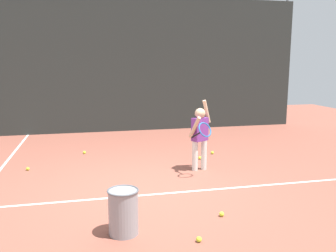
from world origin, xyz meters
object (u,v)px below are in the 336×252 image
ball_hopper (123,211)px  tennis_ball_0 (200,158)px  tennis_player (200,133)px  tennis_ball_3 (28,169)px  tennis_ball_4 (212,153)px  tennis_ball_1 (199,239)px  tennis_ball_7 (222,214)px  tennis_ball_2 (84,152)px

ball_hopper → tennis_ball_0: size_ratio=8.52×
tennis_player → ball_hopper: 2.87m
tennis_ball_0 → tennis_player: bearing=-108.3°
tennis_ball_3 → tennis_ball_4: bearing=5.6°
tennis_ball_4 → tennis_ball_0: bearing=-139.1°
tennis_ball_0 → tennis_ball_3: bearing=-179.6°
ball_hopper → tennis_ball_1: 0.96m
tennis_ball_4 → tennis_player: bearing=-121.0°
tennis_ball_0 → tennis_ball_7: 2.87m
tennis_player → tennis_ball_2: (-2.18, 1.76, -0.69)m
tennis_ball_0 → tennis_ball_2: (-2.42, 1.03, 0.00)m
ball_hopper → tennis_ball_7: size_ratio=8.52×
ball_hopper → tennis_ball_1: bearing=-25.8°
tennis_player → tennis_ball_1: tennis_player is taller
tennis_ball_0 → tennis_ball_4: same height
ball_hopper → tennis_ball_0: bearing=57.2°
tennis_player → tennis_ball_7: 2.22m
tennis_player → tennis_ball_2: bearing=114.4°
ball_hopper → tennis_ball_3: ball_hopper is taller
tennis_player → tennis_ball_3: (-3.24, 0.71, -0.69)m
tennis_player → tennis_ball_4: size_ratio=20.46×
tennis_ball_2 → tennis_ball_4: size_ratio=1.00×
tennis_ball_3 → tennis_ball_7: same height
tennis_ball_1 → tennis_ball_7: size_ratio=1.00×
tennis_player → tennis_ball_7: (-0.35, -2.08, -0.69)m
tennis_player → tennis_ball_1: size_ratio=20.46×
ball_hopper → tennis_ball_1: size_ratio=8.52×
ball_hopper → tennis_ball_4: bearing=55.1°
tennis_ball_0 → tennis_ball_3: (-3.48, -0.02, 0.00)m
tennis_ball_4 → ball_hopper: bearing=-124.9°
tennis_ball_7 → tennis_ball_0: bearing=78.1°
tennis_ball_7 → tennis_ball_2: bearing=115.5°
ball_hopper → tennis_ball_3: (-1.55, 2.98, -0.26)m
tennis_player → tennis_ball_0: (0.24, 0.73, -0.69)m
tennis_ball_1 → tennis_ball_4: same height
ball_hopper → tennis_ball_3: size_ratio=8.52×
ball_hopper → tennis_ball_1: (0.83, -0.40, -0.26)m
tennis_player → tennis_ball_1: 2.89m
tennis_player → tennis_ball_3: bearing=140.9°
tennis_ball_2 → tennis_ball_0: bearing=-22.9°
ball_hopper → tennis_ball_7: (1.34, 0.19, -0.26)m
tennis_ball_0 → tennis_ball_1: same height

